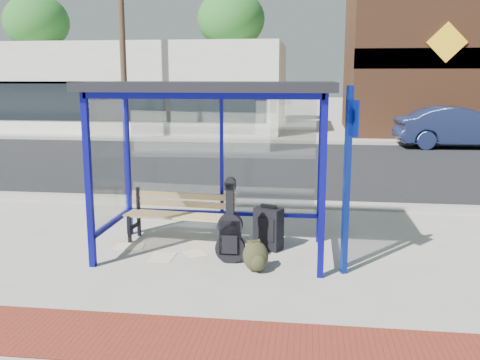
# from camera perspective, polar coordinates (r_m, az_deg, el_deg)

# --- Properties ---
(ground) EXTENTS (120.00, 120.00, 0.00)m
(ground) POSITION_cam_1_polar(r_m,az_deg,el_deg) (7.75, -2.82, -7.77)
(ground) COLOR #B2ADA0
(ground) RESTS_ON ground
(brick_paver_strip) EXTENTS (60.00, 1.00, 0.01)m
(brick_paver_strip) POSITION_cam_1_polar(r_m,az_deg,el_deg) (5.41, -7.95, -16.46)
(brick_paver_strip) COLOR maroon
(brick_paver_strip) RESTS_ON ground
(curb_near) EXTENTS (60.00, 0.25, 0.12)m
(curb_near) POSITION_cam_1_polar(r_m,az_deg,el_deg) (10.49, 0.01, -2.42)
(curb_near) COLOR gray
(curb_near) RESTS_ON ground
(street_asphalt) EXTENTS (60.00, 10.00, 0.00)m
(street_asphalt) POSITION_cam_1_polar(r_m,az_deg,el_deg) (15.48, 2.48, 1.70)
(street_asphalt) COLOR black
(street_asphalt) RESTS_ON ground
(curb_far) EXTENTS (60.00, 0.25, 0.12)m
(curb_far) POSITION_cam_1_polar(r_m,az_deg,el_deg) (20.51, 3.74, 4.13)
(curb_far) COLOR gray
(curb_far) RESTS_ON ground
(far_sidewalk) EXTENTS (60.00, 4.00, 0.01)m
(far_sidewalk) POSITION_cam_1_polar(r_m,az_deg,el_deg) (22.40, 4.07, 4.56)
(far_sidewalk) COLOR #B2ADA0
(far_sidewalk) RESTS_ON ground
(bus_shelter) EXTENTS (3.30, 1.80, 2.42)m
(bus_shelter) POSITION_cam_1_polar(r_m,az_deg,el_deg) (7.42, -2.87, 7.73)
(bus_shelter) COLOR #0B0C7F
(bus_shelter) RESTS_ON ground
(storefront_white) EXTENTS (18.00, 6.04, 4.00)m
(storefront_white) POSITION_cam_1_polar(r_m,az_deg,el_deg) (27.24, -14.99, 9.56)
(storefront_white) COLOR silver
(storefront_white) RESTS_ON ground
(storefront_brown) EXTENTS (10.00, 7.08, 6.40)m
(storefront_brown) POSITION_cam_1_polar(r_m,az_deg,el_deg) (26.57, 22.53, 11.67)
(storefront_brown) COLOR #59331E
(storefront_brown) RESTS_ON ground
(tree_left) EXTENTS (3.60, 3.60, 7.03)m
(tree_left) POSITION_cam_1_polar(r_m,az_deg,el_deg) (33.13, -20.87, 15.39)
(tree_left) COLOR #4C3826
(tree_left) RESTS_ON ground
(tree_mid) EXTENTS (3.60, 3.60, 7.03)m
(tree_mid) POSITION_cam_1_polar(r_m,az_deg,el_deg) (29.69, -0.96, 16.68)
(tree_mid) COLOR #4C3826
(tree_mid) RESTS_ON ground
(utility_pole_west) EXTENTS (1.60, 0.24, 8.00)m
(utility_pole_west) POSITION_cam_1_polar(r_m,az_deg,el_deg) (21.94, -12.46, 14.94)
(utility_pole_west) COLOR #4C3826
(utility_pole_west) RESTS_ON ground
(bench) EXTENTS (1.70, 0.55, 0.79)m
(bench) POSITION_cam_1_polar(r_m,az_deg,el_deg) (8.20, -6.34, -3.51)
(bench) COLOR black
(bench) RESTS_ON ground
(guitar_bag) EXTENTS (0.41, 0.12, 1.11)m
(guitar_bag) POSITION_cam_1_polar(r_m,az_deg,el_deg) (7.25, -1.05, -5.73)
(guitar_bag) COLOR black
(guitar_bag) RESTS_ON ground
(suitcase) EXTENTS (0.45, 0.38, 0.67)m
(suitcase) POSITION_cam_1_polar(r_m,az_deg,el_deg) (7.82, 3.04, -5.20)
(suitcase) COLOR black
(suitcase) RESTS_ON ground
(backpack) EXTENTS (0.41, 0.39, 0.41)m
(backpack) POSITION_cam_1_polar(r_m,az_deg,el_deg) (6.99, 1.72, -8.20)
(backpack) COLOR #2B2C18
(backpack) RESTS_ON ground
(sign_post) EXTENTS (0.16, 0.28, 2.38)m
(sign_post) POSITION_cam_1_polar(r_m,az_deg,el_deg) (6.77, 11.43, 0.99)
(sign_post) COLOR navy
(sign_post) RESTS_ON ground
(newspaper_a) EXTENTS (0.47, 0.39, 0.01)m
(newspaper_a) POSITION_cam_1_polar(r_m,az_deg,el_deg) (8.18, -11.73, -6.95)
(newspaper_a) COLOR white
(newspaper_a) RESTS_ON ground
(newspaper_b) EXTENTS (0.33, 0.42, 0.01)m
(newspaper_b) POSITION_cam_1_polar(r_m,az_deg,el_deg) (7.63, -8.30, -8.15)
(newspaper_b) COLOR white
(newspaper_b) RESTS_ON ground
(newspaper_c) EXTENTS (0.42, 0.44, 0.01)m
(newspaper_c) POSITION_cam_1_polar(r_m,az_deg,el_deg) (7.73, -4.83, -7.83)
(newspaper_c) COLOR white
(newspaper_c) RESTS_ON ground
(parked_car) EXTENTS (4.50, 1.84, 1.45)m
(parked_car) POSITION_cam_1_polar(r_m,az_deg,el_deg) (20.51, 22.40, 5.20)
(parked_car) COLOR #1A234A
(parked_car) RESTS_ON ground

